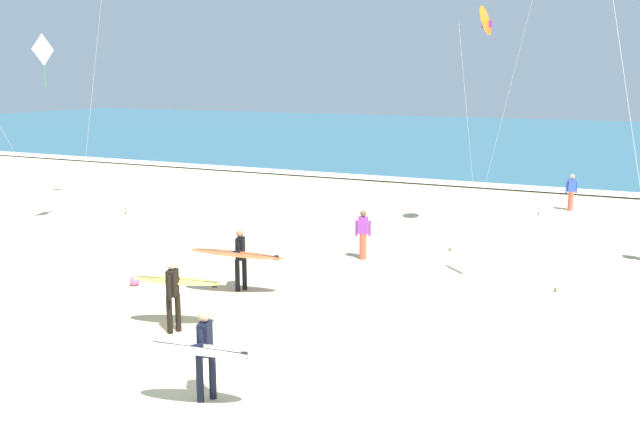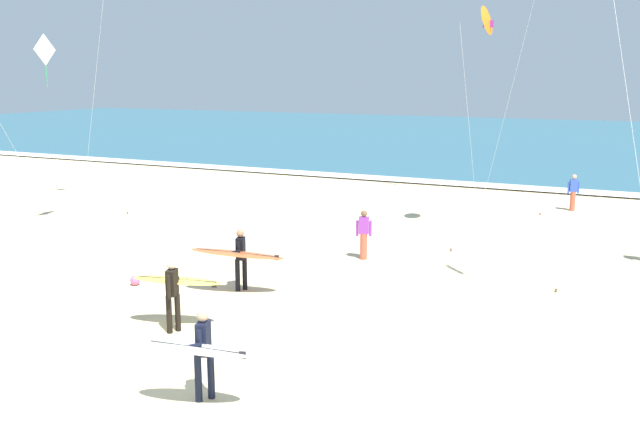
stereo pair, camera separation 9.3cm
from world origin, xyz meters
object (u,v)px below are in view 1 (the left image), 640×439
object	(u,v)px
kite_delta_amber_near	(487,21)
bystander_blue_top	(571,192)
surfer_third	(239,255)
surfer_lead	(175,286)
kite_diamond_ivory_high	(41,57)
beach_ball	(135,281)
bystander_purple_top	(363,234)
surfer_trailing	(203,349)

from	to	relation	value
kite_delta_amber_near	bystander_blue_top	world-z (taller)	kite_delta_amber_near
surfer_third	kite_delta_amber_near	xyz separation A→B (m)	(4.19, 9.73, 6.55)
surfer_lead	bystander_blue_top	distance (m)	20.31
kite_diamond_ivory_high	beach_ball	world-z (taller)	kite_diamond_ivory_high
bystander_purple_top	beach_ball	world-z (taller)	bystander_purple_top
surfer_lead	bystander_purple_top	bearing A→B (deg)	78.97
kite_delta_amber_near	beach_ball	world-z (taller)	kite_delta_amber_near
surfer_trailing	bystander_blue_top	xyz separation A→B (m)	(3.82, 22.07, -0.23)
surfer_lead	surfer_third	bearing A→B (deg)	93.42
surfer_third	bystander_purple_top	world-z (taller)	surfer_third
kite_delta_amber_near	kite_diamond_ivory_high	world-z (taller)	kite_delta_amber_near
surfer_third	bystander_blue_top	bearing A→B (deg)	67.42
kite_delta_amber_near	bystander_purple_top	size ratio (longest dim) A/B	5.14
kite_delta_amber_near	beach_ball	xyz separation A→B (m)	(-7.18, -10.45, -7.47)
surfer_lead	bystander_purple_top	size ratio (longest dim) A/B	1.36
surfer_lead	kite_delta_amber_near	bearing A→B (deg)	72.57
kite_diamond_ivory_high	beach_ball	distance (m)	10.73
surfer_trailing	kite_diamond_ivory_high	size ratio (longest dim) A/B	0.27
surfer_lead	kite_diamond_ivory_high	bearing A→B (deg)	148.00
surfer_lead	surfer_third	distance (m)	3.03
kite_diamond_ivory_high	bystander_purple_top	bearing A→B (deg)	4.87
kite_delta_amber_near	bystander_blue_top	distance (m)	9.72
surfer_third	bystander_purple_top	size ratio (longest dim) A/B	1.62
bystander_purple_top	beach_ball	size ratio (longest dim) A/B	5.68
kite_diamond_ivory_high	bystander_blue_top	xyz separation A→B (m)	(17.25, 12.54, -5.61)
surfer_third	bystander_blue_top	distance (m)	17.55
surfer_lead	beach_ball	world-z (taller)	surfer_lead
beach_ball	surfer_lead	bearing A→B (deg)	-36.04
surfer_lead	kite_diamond_ivory_high	xyz separation A→B (m)	(-10.70, 6.68, 5.37)
kite_diamond_ivory_high	beach_ball	bearing A→B (deg)	-30.18
surfer_third	beach_ball	xyz separation A→B (m)	(-2.99, -0.72, -0.91)
surfer_lead	kite_delta_amber_near	size ratio (longest dim) A/B	0.26
beach_ball	kite_diamond_ivory_high	bearing A→B (deg)	149.82
beach_ball	bystander_blue_top	bearing A→B (deg)	60.10
surfer_lead	beach_ball	size ratio (longest dim) A/B	7.72
bystander_purple_top	beach_ball	bearing A→B (deg)	-130.82
bystander_blue_top	beach_ball	size ratio (longest dim) A/B	5.68
bystander_blue_top	beach_ball	distance (m)	19.53
surfer_lead	surfer_third	xyz separation A→B (m)	(-0.18, 3.03, 0.01)
surfer_third	kite_delta_amber_near	bearing A→B (deg)	66.73
surfer_trailing	bystander_blue_top	world-z (taller)	surfer_trailing
kite_delta_amber_near	bystander_purple_top	bearing A→B (deg)	-116.40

